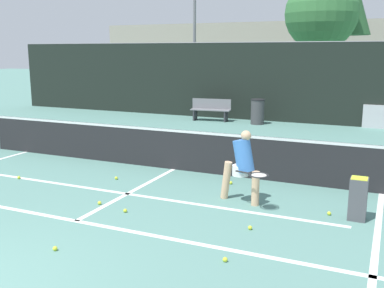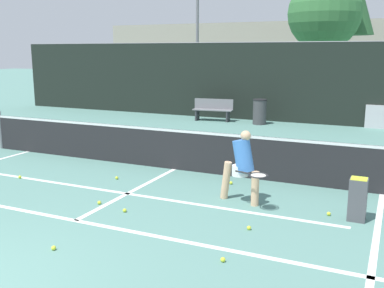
{
  "view_description": "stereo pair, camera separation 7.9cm",
  "coord_description": "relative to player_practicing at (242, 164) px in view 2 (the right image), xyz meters",
  "views": [
    {
      "loc": [
        4.55,
        -2.83,
        2.73
      ],
      "look_at": [
        1.07,
        4.95,
        0.95
      ],
      "focal_mm": 42.0,
      "sensor_mm": 36.0,
      "label": 1
    },
    {
      "loc": [
        4.62,
        -2.79,
        2.73
      ],
      "look_at": [
        1.07,
        4.95,
        0.95
      ],
      "focal_mm": 42.0,
      "sensor_mm": 36.0,
      "label": 2
    }
  ],
  "objects": [
    {
      "name": "player_practicing",
      "position": [
        0.0,
        0.0,
        0.0
      ],
      "size": [
        1.07,
        0.71,
        1.35
      ],
      "rotation": [
        0.0,
        0.0,
        -0.23
      ],
      "color": "#DBAD84",
      "rests_on": "ground"
    },
    {
      "name": "court_service_line",
      "position": [
        -2.18,
        -0.44,
        -0.72
      ],
      "size": [
        8.25,
        0.1,
        0.01
      ],
      "primitive_type": "cube",
      "color": "white",
      "rests_on": "ground"
    },
    {
      "name": "tennis_ball_scattered_0",
      "position": [
        -1.74,
        -3.01,
        -0.69
      ],
      "size": [
        0.07,
        0.07,
        0.07
      ],
      "primitive_type": "sphere",
      "color": "#D1E033",
      "rests_on": "ground"
    },
    {
      "name": "court_center_mark",
      "position": [
        -2.18,
        -0.21,
        -0.72
      ],
      "size": [
        0.1,
        3.58,
        0.01
      ],
      "primitive_type": "cube",
      "color": "white",
      "rests_on": "ground"
    },
    {
      "name": "tennis_ball_scattered_10",
      "position": [
        -4.89,
        -0.51,
        -0.69
      ],
      "size": [
        0.07,
        0.07,
        0.07
      ],
      "primitive_type": "sphere",
      "color": "#D1E033",
      "rests_on": "ground"
    },
    {
      "name": "ball_hopper",
      "position": [
        1.99,
        -0.04,
        -0.35
      ],
      "size": [
        0.28,
        0.28,
        0.71
      ],
      "color": "#4C4C51",
      "rests_on": "ground"
    },
    {
      "name": "court_baseline_near",
      "position": [
        -2.18,
        -2.0,
        -0.72
      ],
      "size": [
        11.0,
        0.1,
        0.01
      ],
      "primitive_type": "cube",
      "color": "white",
      "rests_on": "ground"
    },
    {
      "name": "courtside_bench",
      "position": [
        -4.15,
        8.85,
        -0.25
      ],
      "size": [
        1.6,
        0.56,
        0.86
      ],
      "rotation": [
        0.0,
        0.0,
        0.12
      ],
      "color": "slate",
      "rests_on": "ground"
    },
    {
      "name": "tree_west",
      "position": [
        -1.19,
        16.12,
        3.79
      ],
      "size": [
        3.59,
        3.59,
        6.31
      ],
      "color": "brown",
      "rests_on": "ground"
    },
    {
      "name": "tennis_ball_scattered_9",
      "position": [
        1.55,
        -0.03,
        -0.69
      ],
      "size": [
        0.07,
        0.07,
        0.07
      ],
      "primitive_type": "sphere",
      "color": "#D1E033",
      "rests_on": "ground"
    },
    {
      "name": "tennis_ball_scattered_7",
      "position": [
        -2.31,
        -1.17,
        -0.69
      ],
      "size": [
        0.07,
        0.07,
        0.07
      ],
      "primitive_type": "sphere",
      "color": "#D1E033",
      "rests_on": "ground"
    },
    {
      "name": "tennis_ball_scattered_8",
      "position": [
        -1.67,
        -1.32,
        -0.69
      ],
      "size": [
        0.07,
        0.07,
        0.07
      ],
      "primitive_type": "sphere",
      "color": "#D1E033",
      "rests_on": "ground"
    },
    {
      "name": "trash_bin",
      "position": [
        -2.23,
        8.79,
        -0.24
      ],
      "size": [
        0.53,
        0.53,
        0.95
      ],
      "color": "#3F3F42",
      "rests_on": "ground"
    },
    {
      "name": "court_sideline_right",
      "position": [
        2.33,
        -0.21,
        -0.72
      ],
      "size": [
        0.1,
        4.58,
        0.01
      ],
      "primitive_type": "cube",
      "color": "white",
      "rests_on": "ground"
    },
    {
      "name": "building_far",
      "position": [
        -2.18,
        26.78,
        1.69
      ],
      "size": [
        36.0,
        2.4,
        4.81
      ],
      "primitive_type": "cube",
      "color": "gray",
      "rests_on": "ground"
    },
    {
      "name": "tennis_ball_scattered_3",
      "position": [
        0.52,
        -1.18,
        -0.69
      ],
      "size": [
        0.07,
        0.07,
        0.07
      ],
      "primitive_type": "sphere",
      "color": "#D1E033",
      "rests_on": "ground"
    },
    {
      "name": "tennis_ball_scattered_4",
      "position": [
        -2.93,
        0.31,
        -0.69
      ],
      "size": [
        0.07,
        0.07,
        0.07
      ],
      "primitive_type": "sphere",
      "color": "#D1E033",
      "rests_on": "ground"
    },
    {
      "name": "tennis_ball_scattered_6",
      "position": [
        -0.56,
        0.99,
        -0.69
      ],
      "size": [
        0.07,
        0.07,
        0.07
      ],
      "primitive_type": "sphere",
      "color": "#D1E033",
      "rests_on": "ground"
    },
    {
      "name": "tennis_ball_scattered_5",
      "position": [
        0.53,
        -2.36,
        -0.69
      ],
      "size": [
        0.07,
        0.07,
        0.07
      ],
      "primitive_type": "sphere",
      "color": "#D1E033",
      "rests_on": "ground"
    },
    {
      "name": "fence_back",
      "position": [
        -2.18,
        9.74,
        0.81
      ],
      "size": [
        24.0,
        0.06,
        3.06
      ],
      "color": "black",
      "rests_on": "ground"
    },
    {
      "name": "net",
      "position": [
        -2.18,
        1.59,
        -0.21
      ],
      "size": [
        11.09,
        0.09,
        1.07
      ],
      "color": "slate",
      "rests_on": "ground"
    }
  ]
}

